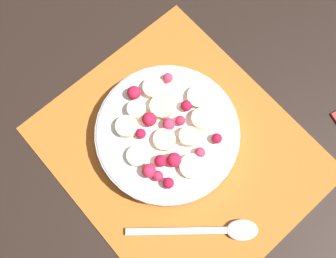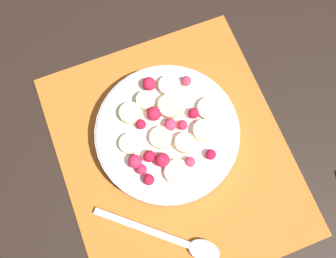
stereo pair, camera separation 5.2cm
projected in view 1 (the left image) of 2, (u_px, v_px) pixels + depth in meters
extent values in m
plane|color=black|center=(180.00, 151.00, 0.55)|extent=(3.00, 3.00, 0.00)
cube|color=#B26023|center=(180.00, 150.00, 0.55)|extent=(0.38, 0.32, 0.01)
cylinder|color=silver|center=(168.00, 133.00, 0.54)|extent=(0.21, 0.21, 0.03)
torus|color=silver|center=(168.00, 132.00, 0.53)|extent=(0.21, 0.21, 0.01)
cylinder|color=white|center=(168.00, 131.00, 0.53)|extent=(0.19, 0.19, 0.00)
cylinder|color=beige|center=(162.00, 107.00, 0.53)|extent=(0.05, 0.05, 0.01)
cylinder|color=beige|center=(202.00, 119.00, 0.52)|extent=(0.04, 0.04, 0.01)
cylinder|color=beige|center=(127.00, 127.00, 0.52)|extent=(0.04, 0.04, 0.01)
cylinder|color=beige|center=(164.00, 140.00, 0.52)|extent=(0.03, 0.03, 0.01)
cylinder|color=#F4EAB7|center=(154.00, 88.00, 0.54)|extent=(0.04, 0.04, 0.01)
cylinder|color=#F4EAB7|center=(137.00, 110.00, 0.53)|extent=(0.04, 0.04, 0.01)
cylinder|color=beige|center=(192.00, 166.00, 0.51)|extent=(0.04, 0.04, 0.01)
cylinder|color=beige|center=(137.00, 156.00, 0.51)|extent=(0.04, 0.04, 0.01)
cylinder|color=#F4EAB7|center=(199.00, 97.00, 0.54)|extent=(0.04, 0.04, 0.01)
cylinder|color=beige|center=(186.00, 134.00, 0.52)|extent=(0.03, 0.03, 0.01)
sphere|color=#DB3356|center=(169.00, 124.00, 0.52)|extent=(0.02, 0.02, 0.02)
sphere|color=#D12347|center=(180.00, 121.00, 0.52)|extent=(0.01, 0.01, 0.01)
sphere|color=red|center=(174.00, 160.00, 0.50)|extent=(0.02, 0.02, 0.02)
sphere|color=#B21433|center=(158.00, 158.00, 0.51)|extent=(0.02, 0.02, 0.02)
sphere|color=#B21433|center=(217.00, 138.00, 0.52)|extent=(0.01, 0.01, 0.01)
sphere|color=#D12347|center=(148.00, 170.00, 0.50)|extent=(0.02, 0.02, 0.02)
sphere|color=#B21433|center=(168.00, 183.00, 0.50)|extent=(0.02, 0.02, 0.02)
sphere|color=#B21433|center=(141.00, 134.00, 0.52)|extent=(0.01, 0.01, 0.01)
sphere|color=red|center=(136.00, 91.00, 0.53)|extent=(0.02, 0.02, 0.02)
sphere|color=red|center=(149.00, 119.00, 0.52)|extent=(0.02, 0.02, 0.02)
sphere|color=#DB3356|center=(168.00, 78.00, 0.54)|extent=(0.01, 0.01, 0.01)
sphere|color=#B21433|center=(186.00, 106.00, 0.53)|extent=(0.02, 0.02, 0.02)
sphere|color=#D12347|center=(158.00, 176.00, 0.50)|extent=(0.01, 0.01, 0.01)
sphere|color=#DB3356|center=(200.00, 152.00, 0.51)|extent=(0.01, 0.01, 0.01)
cube|color=silver|center=(177.00, 231.00, 0.51)|extent=(0.10, 0.11, 0.00)
ellipsoid|color=silver|center=(242.00, 230.00, 0.51)|extent=(0.05, 0.05, 0.01)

